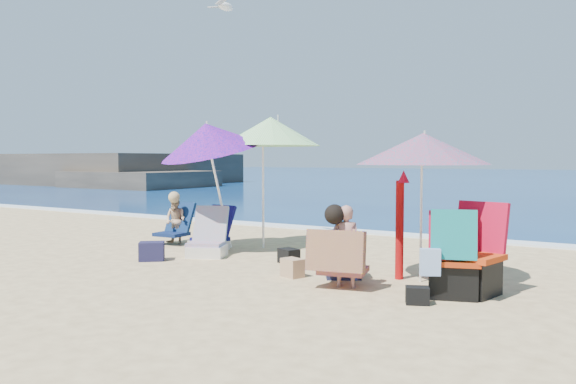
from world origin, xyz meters
The scene contains 19 objects.
ground centered at (0.00, 0.00, 0.00)m, with size 120.00×120.00×0.00m.
foam centered at (0.00, 5.10, 0.02)m, with size 120.00×0.50×0.04m.
headland centered at (-27.29, 19.73, 0.57)m, with size 20.50×11.50×2.60m.
umbrella_turquoise centered at (1.74, 0.97, 1.71)m, with size 1.76×1.76×1.95m.
umbrella_striped centered at (-1.50, 2.35, 2.07)m, with size 2.18×2.18×2.37m.
umbrella_blue centered at (-2.18, 1.46, 1.94)m, with size 2.18×2.22×2.37m.
furled_umbrella centered at (1.44, 0.99, 0.79)m, with size 0.21×0.18×1.44m.
chair_navy centered at (-2.25, 1.62, 0.20)m, with size 0.60×0.71×0.76m.
chair_rainbow centered at (-1.89, 1.08, 0.21)m, with size 0.82×0.88×0.80m.
camp_chair_left centered at (2.45, 0.62, 0.32)m, with size 0.77×0.80×1.08m.
camp_chair_right centered at (2.30, 0.37, 0.37)m, with size 0.72×0.84×1.03m.
person_center centered at (1.02, 0.11, 0.50)m, with size 0.74×0.73×1.03m.
person_left centered at (-3.28, 1.82, 0.45)m, with size 0.57×0.69×0.98m.
bag_navy_a centered at (-2.35, 0.27, 0.15)m, with size 0.46×0.45×0.29m.
bag_black_a centered at (-0.41, 1.20, 0.11)m, with size 0.37×0.32×0.22m.
bag_tan centered at (0.16, 0.37, 0.12)m, with size 0.34×0.30×0.25m.
bag_navy_b centered at (0.77, 0.66, 0.17)m, with size 0.57×0.53×0.34m.
bag_black_b centered at (2.07, -0.15, 0.10)m, with size 0.30×0.26×0.19m.
seagull centered at (-2.46, 2.31, 4.38)m, with size 0.80×0.63×0.15m.
Camera 1 is at (4.10, -6.14, 1.59)m, focal length 35.64 mm.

